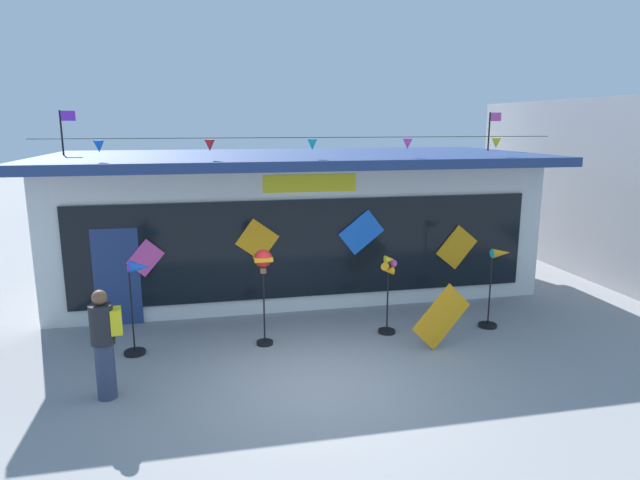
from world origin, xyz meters
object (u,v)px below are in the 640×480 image
kite_shop_building (294,219)px  wind_spinner_left (263,270)px  wind_spinner_far_left (137,296)px  wind_spinner_center_right (496,280)px  wind_spinner_center_left (388,284)px  person_near_camera (105,342)px  display_kite_on_ground (441,317)px

kite_shop_building → wind_spinner_left: kite_shop_building is taller
wind_spinner_far_left → wind_spinner_center_right: bearing=-0.6°
wind_spinner_center_left → wind_spinner_far_left: bearing=-179.9°
wind_spinner_left → wind_spinner_center_left: (2.40, 0.05, -0.43)m
wind_spinner_far_left → wind_spinner_center_right: 6.82m
kite_shop_building → wind_spinner_center_right: 5.19m
wind_spinner_far_left → person_near_camera: 1.61m
wind_spinner_center_left → wind_spinner_center_right: 2.22m
kite_shop_building → wind_spinner_far_left: 5.07m
kite_shop_building → wind_spinner_center_left: bearing=-71.7°
kite_shop_building → wind_spinner_far_left: (-3.38, -3.74, -0.62)m
kite_shop_building → person_near_camera: (-3.68, -5.31, -0.80)m
wind_spinner_center_left → person_near_camera: (-4.91, -1.58, -0.11)m
display_kite_on_ground → wind_spinner_left: bearing=165.3°
kite_shop_building → wind_spinner_left: bearing=-107.3°
wind_spinner_left → display_kite_on_ground: size_ratio=1.66×
wind_spinner_center_left → person_near_camera: bearing=-162.1°
wind_spinner_left → wind_spinner_center_left: 2.44m
wind_spinner_center_right → person_near_camera: bearing=-168.1°
kite_shop_building → display_kite_on_ground: kite_shop_building is taller
kite_shop_building → wind_spinner_left: size_ratio=6.28×
wind_spinner_center_left → kite_shop_building: bearing=108.3°
wind_spinner_center_left → person_near_camera: person_near_camera is taller
display_kite_on_ground → kite_shop_building: bearing=113.1°
kite_shop_building → wind_spinner_center_left: kite_shop_building is taller
display_kite_on_ground → person_near_camera: bearing=-172.7°
person_near_camera → display_kite_on_ground: bearing=88.7°
wind_spinner_left → wind_spinner_center_right: bearing=-0.4°
wind_spinner_center_left → person_near_camera: 5.16m
wind_spinner_left → person_near_camera: 2.99m
wind_spinner_left → display_kite_on_ground: wind_spinner_left is taller
person_near_camera → wind_spinner_left: bearing=112.9°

